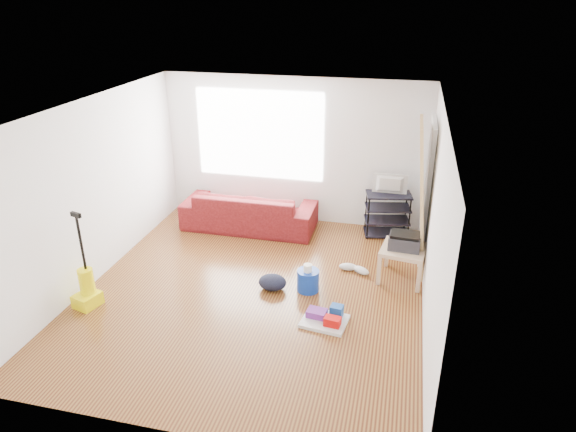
% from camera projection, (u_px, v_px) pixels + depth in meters
% --- Properties ---
extents(room, '(4.51, 5.01, 2.51)m').
position_uv_depth(room, '(259.00, 203.00, 6.61)').
color(room, '#4A2213').
rests_on(room, ground).
extents(sofa, '(2.24, 0.88, 0.66)m').
position_uv_depth(sofa, '(250.00, 227.00, 8.87)').
color(sofa, '#490A0D').
rests_on(sofa, ground).
extents(tv_stand, '(0.79, 0.54, 0.73)m').
position_uv_depth(tv_stand, '(387.00, 214.00, 8.48)').
color(tv_stand, black).
rests_on(tv_stand, ground).
extents(tv, '(0.56, 0.07, 0.32)m').
position_uv_depth(tv, '(390.00, 185.00, 8.27)').
color(tv, black).
rests_on(tv, tv_stand).
extents(side_table, '(0.68, 0.68, 0.49)m').
position_uv_depth(side_table, '(403.00, 253.00, 7.15)').
color(side_table, tan).
rests_on(side_table, ground).
extents(printer, '(0.45, 0.35, 0.22)m').
position_uv_depth(printer, '(405.00, 241.00, 7.07)').
color(printer, '#24242A').
rests_on(printer, side_table).
extents(bucket, '(0.36, 0.36, 0.30)m').
position_uv_depth(bucket, '(308.00, 290.00, 7.04)').
color(bucket, '#0F35A2').
rests_on(bucket, ground).
extents(toilet_paper, '(0.11, 0.11, 0.10)m').
position_uv_depth(toilet_paper, '(307.00, 278.00, 6.94)').
color(toilet_paper, white).
rests_on(toilet_paper, bucket).
extents(cleaning_tray, '(0.60, 0.50, 0.20)m').
position_uv_depth(cleaning_tray, '(326.00, 318.00, 6.34)').
color(cleaning_tray, silver).
rests_on(cleaning_tray, ground).
extents(backpack, '(0.39, 0.32, 0.21)m').
position_uv_depth(backpack, '(273.00, 289.00, 7.06)').
color(backpack, black).
rests_on(backpack, ground).
extents(sneakers, '(0.48, 0.24, 0.11)m').
position_uv_depth(sneakers, '(354.00, 269.00, 7.46)').
color(sneakers, silver).
rests_on(sneakers, ground).
extents(vacuum, '(0.34, 0.37, 1.29)m').
position_uv_depth(vacuum, '(87.00, 289.00, 6.62)').
color(vacuum, '#F9ED08').
rests_on(vacuum, ground).
extents(door_panel, '(0.27, 0.88, 2.18)m').
position_uv_depth(door_panel, '(414.00, 266.00, 7.64)').
color(door_panel, tan).
rests_on(door_panel, ground).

